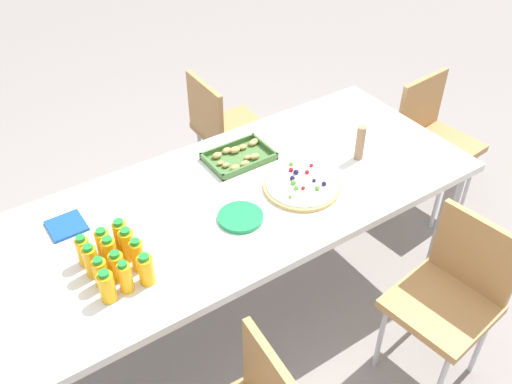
# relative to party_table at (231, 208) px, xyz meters

# --- Properties ---
(ground_plane) EXTENTS (12.00, 12.00, 0.00)m
(ground_plane) POSITION_rel_party_table_xyz_m (0.00, 0.00, -0.68)
(ground_plane) COLOR gray
(party_table) EXTENTS (2.33, 0.95, 0.74)m
(party_table) POSITION_rel_party_table_xyz_m (0.00, 0.00, 0.00)
(party_table) COLOR white
(party_table) RESTS_ON ground_plane
(chair_far_right) EXTENTS (0.41, 0.41, 0.83)m
(chair_far_right) POSITION_rel_party_table_xyz_m (0.48, 0.86, -0.18)
(chair_far_right) COLOR #B7844C
(chair_far_right) RESTS_ON ground_plane
(chair_near_right) EXTENTS (0.45, 0.45, 0.83)m
(chair_near_right) POSITION_rel_party_table_xyz_m (0.61, -0.82, -0.18)
(chair_near_right) COLOR #B7844C
(chair_near_right) RESTS_ON ground_plane
(chair_end) EXTENTS (0.43, 0.43, 0.83)m
(chair_end) POSITION_rel_party_table_xyz_m (1.48, 0.09, -0.18)
(chair_end) COLOR #B7844C
(chair_end) RESTS_ON ground_plane
(juice_bottle_0) EXTENTS (0.06, 0.06, 0.14)m
(juice_bottle_0) POSITION_rel_party_table_xyz_m (-0.68, -0.24, 0.12)
(juice_bottle_0) COLOR #FAAB14
(juice_bottle_0) RESTS_ON party_table
(juice_bottle_1) EXTENTS (0.05, 0.05, 0.14)m
(juice_bottle_1) POSITION_rel_party_table_xyz_m (-0.61, -0.24, 0.12)
(juice_bottle_1) COLOR #FAAC14
(juice_bottle_1) RESTS_ON party_table
(juice_bottle_2) EXTENTS (0.06, 0.06, 0.14)m
(juice_bottle_2) POSITION_rel_party_table_xyz_m (-0.52, -0.24, 0.12)
(juice_bottle_2) COLOR #F9AB14
(juice_bottle_2) RESTS_ON party_table
(juice_bottle_3) EXTENTS (0.05, 0.05, 0.14)m
(juice_bottle_3) POSITION_rel_party_table_xyz_m (-0.67, -0.16, 0.12)
(juice_bottle_3) COLOR #FAAE14
(juice_bottle_3) RESTS_ON party_table
(juice_bottle_4) EXTENTS (0.06, 0.06, 0.13)m
(juice_bottle_4) POSITION_rel_party_table_xyz_m (-0.61, -0.16, 0.12)
(juice_bottle_4) COLOR #F9AD14
(juice_bottle_4) RESTS_ON party_table
(juice_bottle_5) EXTENTS (0.05, 0.05, 0.15)m
(juice_bottle_5) POSITION_rel_party_table_xyz_m (-0.52, -0.16, 0.13)
(juice_bottle_5) COLOR #F9AB14
(juice_bottle_5) RESTS_ON party_table
(juice_bottle_6) EXTENTS (0.06, 0.06, 0.15)m
(juice_bottle_6) POSITION_rel_party_table_xyz_m (-0.68, -0.09, 0.13)
(juice_bottle_6) COLOR #F9AC14
(juice_bottle_6) RESTS_ON party_table
(juice_bottle_7) EXTENTS (0.06, 0.06, 0.14)m
(juice_bottle_7) POSITION_rel_party_table_xyz_m (-0.60, -0.09, 0.13)
(juice_bottle_7) COLOR #F9AC14
(juice_bottle_7) RESTS_ON party_table
(juice_bottle_8) EXTENTS (0.06, 0.06, 0.15)m
(juice_bottle_8) POSITION_rel_party_table_xyz_m (-0.53, -0.09, 0.13)
(juice_bottle_8) COLOR #FAAC14
(juice_bottle_8) RESTS_ON party_table
(juice_bottle_9) EXTENTS (0.05, 0.05, 0.14)m
(juice_bottle_9) POSITION_rel_party_table_xyz_m (-0.68, -0.02, 0.12)
(juice_bottle_9) COLOR #FAAC14
(juice_bottle_9) RESTS_ON party_table
(juice_bottle_10) EXTENTS (0.06, 0.06, 0.14)m
(juice_bottle_10) POSITION_rel_party_table_xyz_m (-0.60, -0.02, 0.12)
(juice_bottle_10) COLOR #FAAE14
(juice_bottle_10) RESTS_ON party_table
(juice_bottle_11) EXTENTS (0.06, 0.06, 0.15)m
(juice_bottle_11) POSITION_rel_party_table_xyz_m (-0.53, -0.02, 0.13)
(juice_bottle_11) COLOR #F9AD14
(juice_bottle_11) RESTS_ON party_table
(fruit_pizza) EXTENTS (0.35, 0.35, 0.05)m
(fruit_pizza) POSITION_rel_party_table_xyz_m (0.31, -0.12, 0.07)
(fruit_pizza) COLOR tan
(fruit_pizza) RESTS_ON party_table
(snack_tray) EXTENTS (0.32, 0.22, 0.04)m
(snack_tray) POSITION_rel_party_table_xyz_m (0.20, 0.24, 0.07)
(snack_tray) COLOR #477238
(snack_tray) RESTS_ON party_table
(plate_stack) EXTENTS (0.20, 0.20, 0.02)m
(plate_stack) POSITION_rel_party_table_xyz_m (-0.04, -0.14, 0.07)
(plate_stack) COLOR #1E8C4C
(plate_stack) RESTS_ON party_table
(napkin_stack) EXTENTS (0.15, 0.15, 0.01)m
(napkin_stack) POSITION_rel_party_table_xyz_m (-0.68, 0.23, 0.06)
(napkin_stack) COLOR #194CA5
(napkin_stack) RESTS_ON party_table
(cardboard_tube) EXTENTS (0.04, 0.04, 0.18)m
(cardboard_tube) POSITION_rel_party_table_xyz_m (0.69, -0.09, 0.15)
(cardboard_tube) COLOR #9E7A56
(cardboard_tube) RESTS_ON party_table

